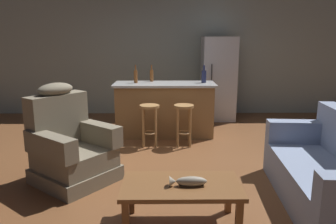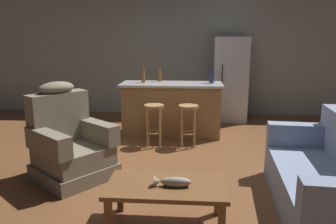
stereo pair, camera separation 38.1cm
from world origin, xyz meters
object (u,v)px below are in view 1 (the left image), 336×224
bottle_short_amber (152,75)px  bar_stool_left (150,118)px  fish_figurine (188,182)px  couch (332,175)px  coffee_table (181,190)px  kitchen_island (165,109)px  refrigerator (218,79)px  recliner_near_lamp (70,147)px  bottle_tall_green (204,76)px  bottle_wine_dark (136,76)px  bar_stool_right (184,118)px

bottle_short_amber → bar_stool_left: bearing=-90.4°
fish_figurine → bottle_short_amber: (-0.44, 3.28, 0.60)m
couch → coffee_table: bearing=17.6°
kitchen_island → refrigerator: bearing=46.2°
recliner_near_lamp → bottle_tall_green: size_ratio=3.86×
bottle_tall_green → coffee_table: bearing=-100.3°
fish_figurine → bottle_wine_dark: bearing=103.2°
bottle_short_amber → bar_stool_right: bearing=-57.7°
bar_stool_left → bottle_short_amber: 1.05m
recliner_near_lamp → coffee_table: bearing=0.0°
recliner_near_lamp → bottle_tall_green: bottle_tall_green is taller
fish_figurine → refrigerator: (0.95, 4.24, 0.42)m
fish_figurine → bar_stool_right: (0.11, 2.41, 0.01)m
recliner_near_lamp → bottle_wine_dark: size_ratio=3.76×
couch → bar_stool_right: size_ratio=2.88×
recliner_near_lamp → bottle_tall_green: (1.87, 2.00, 0.65)m
fish_figurine → kitchen_island: 3.05m
coffee_table → refrigerator: (1.00, 4.20, 0.52)m
bottle_short_amber → bottle_wine_dark: size_ratio=0.95×
recliner_near_lamp → bottle_short_amber: bearing=105.6°
kitchen_island → bar_stool_left: 0.68m
coffee_table → bottle_tall_green: size_ratio=3.54×
couch → bottle_short_amber: size_ratio=6.45×
coffee_table → bottle_tall_green: bearing=79.7°
fish_figurine → bar_stool_left: bearing=100.6°
couch → refrigerator: 3.91m
bottle_tall_green → bottle_wine_dark: size_ratio=0.97×
fish_figurine → bottle_wine_dark: size_ratio=1.07×
kitchen_island → couch: bearing=-56.4°
coffee_table → fish_figurine: bearing=-37.3°
fish_figurine → bar_stool_right: bar_stool_right is taller
bar_stool_left → bottle_short_amber: bearing=89.6°
coffee_table → bar_stool_left: bearing=99.5°
couch → refrigerator: (-0.59, 3.83, 0.54)m
couch → bar_stool_right: (-1.43, 2.00, 0.13)m
bottle_short_amber → coffee_table: bearing=-83.2°
bottle_wine_dark → bottle_short_amber: bearing=36.5°
kitchen_island → bar_stool_left: size_ratio=2.65×
fish_figurine → bottle_tall_green: bottle_tall_green is taller
coffee_table → bottle_tall_green: bottle_tall_green is taller
coffee_table → bottle_wine_dark: bearing=102.3°
kitchen_island → bottle_wine_dark: bearing=176.2°
bottle_tall_green → bottle_short_amber: bearing=168.9°
fish_figurine → bar_stool_right: bearing=87.5°
bar_stool_left → bottle_wine_dark: (-0.27, 0.66, 0.60)m
kitchen_island → recliner_near_lamp: bearing=-120.8°
bottle_wine_dark → fish_figurine: bearing=-76.8°
kitchen_island → coffee_table: bearing=-87.1°
bar_stool_left → fish_figurine: bearing=-79.4°
fish_figurine → bottle_tall_green: (0.50, 3.09, 0.61)m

